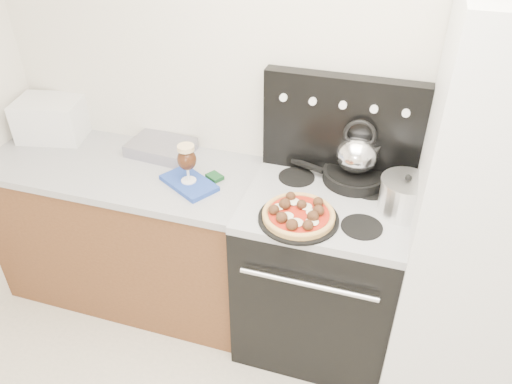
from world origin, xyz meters
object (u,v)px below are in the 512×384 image
at_px(pizza, 299,214).
at_px(skillet, 354,176).
at_px(stove_body, 319,276).
at_px(pizza_pan, 298,219).
at_px(beer_glass, 187,163).
at_px(tea_kettle, 358,151).
at_px(toaster_oven, 52,118).
at_px(stock_pot, 404,197).
at_px(fridge, 491,227).
at_px(oven_mitt, 189,183).
at_px(base_cabinet, 131,234).

bearing_deg(pizza, skillet, 64.14).
relative_size(stove_body, pizza_pan, 2.47).
xyz_separation_m(beer_glass, tea_kettle, (0.77, 0.25, 0.06)).
xyz_separation_m(toaster_oven, stock_pot, (1.94, -0.18, -0.01)).
bearing_deg(fridge, skillet, 158.97).
relative_size(pizza_pan, tea_kettle, 1.57).
bearing_deg(oven_mitt, base_cabinet, 170.94).
relative_size(fridge, toaster_oven, 5.36).
relative_size(stove_body, skillet, 2.86).
distance_m(beer_glass, pizza, 0.60).
bearing_deg(oven_mitt, toaster_oven, 165.70).
xyz_separation_m(stove_body, pizza, (-0.09, -0.18, 0.51)).
bearing_deg(base_cabinet, toaster_oven, 161.40).
bearing_deg(toaster_oven, pizza, -26.08).
bearing_deg(tea_kettle, oven_mitt, -158.19).
distance_m(stove_body, skillet, 0.56).
xyz_separation_m(beer_glass, stock_pot, (1.01, 0.06, -0.03)).
height_order(stove_body, skillet, skillet).
xyz_separation_m(pizza_pan, pizza, (0.00, 0.00, 0.03)).
bearing_deg(beer_glass, toaster_oven, 165.70).
bearing_deg(fridge, stove_body, 177.95).
height_order(fridge, beer_glass, fridge).
bearing_deg(stove_body, stock_pot, 2.76).
bearing_deg(pizza_pan, base_cabinet, 168.61).
height_order(beer_glass, skillet, beer_glass).
bearing_deg(fridge, beer_glass, -179.22).
xyz_separation_m(stove_body, oven_mitt, (-0.67, -0.04, 0.47)).
height_order(fridge, pizza_pan, fridge).
bearing_deg(base_cabinet, pizza_pan, -11.39).
relative_size(tea_kettle, stock_pot, 1.04).
height_order(base_cabinet, toaster_oven, toaster_oven).
relative_size(fridge, pizza_pan, 5.33).
bearing_deg(fridge, stock_pot, 173.55).
bearing_deg(stove_body, toaster_oven, 173.11).
bearing_deg(tea_kettle, pizza_pan, -112.16).
height_order(stove_body, toaster_oven, toaster_oven).
height_order(pizza_pan, tea_kettle, tea_kettle).
relative_size(base_cabinet, pizza, 4.56).
bearing_deg(stove_body, pizza, -117.42).
xyz_separation_m(oven_mitt, tea_kettle, (0.77, 0.25, 0.18)).
height_order(base_cabinet, pizza_pan, pizza_pan).
xyz_separation_m(oven_mitt, stock_pot, (1.01, 0.06, 0.09)).
relative_size(stove_body, oven_mitt, 3.11).
relative_size(pizza, skillet, 1.03).
height_order(pizza, stock_pot, stock_pot).
relative_size(oven_mitt, tea_kettle, 1.24).
bearing_deg(tea_kettle, skillet, 3.70).
relative_size(stove_body, pizza, 2.77).
distance_m(base_cabinet, beer_glass, 0.74).
bearing_deg(base_cabinet, oven_mitt, -9.06).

